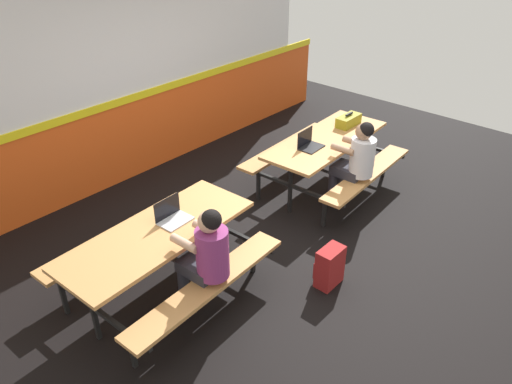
{
  "coord_description": "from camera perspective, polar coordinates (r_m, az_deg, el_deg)",
  "views": [
    {
      "loc": [
        -3.64,
        -2.99,
        3.48
      ],
      "look_at": [
        0.0,
        0.23,
        0.55
      ],
      "focal_mm": 34.6,
      "sensor_mm": 36.0,
      "label": 1
    }
  ],
  "objects": [
    {
      "name": "student_nearer",
      "position": [
        4.51,
        -5.77,
        -7.11
      ],
      "size": [
        0.37,
        0.53,
        1.21
      ],
      "color": "#2D2D38",
      "rests_on": "ground"
    },
    {
      "name": "ground_plane",
      "position": [
        5.86,
        1.72,
        -5.48
      ],
      "size": [
        10.0,
        10.0,
        0.02
      ],
      "primitive_type": "cube",
      "color": "black"
    },
    {
      "name": "student_further",
      "position": [
        6.2,
        11.5,
        3.81
      ],
      "size": [
        0.37,
        0.53,
        1.21
      ],
      "color": "#2D2D38",
      "rests_on": "ground"
    },
    {
      "name": "toolbox_grey",
      "position": [
        7.01,
        10.65,
        8.13
      ],
      "size": [
        0.4,
        0.18,
        0.18
      ],
      "color": "olive",
      "rests_on": "picnic_table_right"
    },
    {
      "name": "picnic_table_left",
      "position": [
        4.88,
        -11.08,
        -6.13
      ],
      "size": [
        2.01,
        1.64,
        0.74
      ],
      "color": "tan",
      "rests_on": "ground"
    },
    {
      "name": "backpack_dark",
      "position": [
        5.16,
        8.46,
        -8.55
      ],
      "size": [
        0.3,
        0.22,
        0.44
      ],
      "color": "maroon",
      "rests_on": "ground"
    },
    {
      "name": "picnic_table_right",
      "position": [
        6.66,
        8.08,
        4.87
      ],
      "size": [
        2.01,
        1.64,
        0.74
      ],
      "color": "tan",
      "rests_on": "ground"
    },
    {
      "name": "laptop_dark",
      "position": [
        6.3,
        6.16,
        5.56
      ],
      "size": [
        0.33,
        0.24,
        0.22
      ],
      "color": "black",
      "rests_on": "picnic_table_right"
    },
    {
      "name": "accent_backdrop",
      "position": [
        6.97,
        -14.46,
        11.4
      ],
      "size": [
        8.0,
        0.14,
        2.6
      ],
      "color": "#E55119",
      "rests_on": "ground"
    },
    {
      "name": "laptop_silver",
      "position": [
        4.9,
        -9.64,
        -2.78
      ],
      "size": [
        0.33,
        0.24,
        0.22
      ],
      "color": "silver",
      "rests_on": "picnic_table_left"
    }
  ]
}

